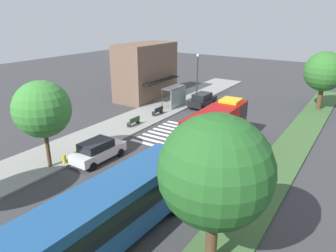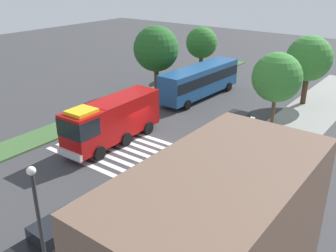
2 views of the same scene
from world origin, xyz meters
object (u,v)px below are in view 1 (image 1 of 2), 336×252
at_px(transit_bus, 110,211).
at_px(sidewalk_tree_west, 42,109).
at_px(parked_car_west, 98,150).
at_px(parked_car_mid, 203,100).
at_px(fire_hydrant, 64,159).
at_px(street_lamp, 197,74).
at_px(median_tree_center, 324,72).
at_px(bench_west_of_shelter, 134,121).
at_px(median_tree_west, 215,172).
at_px(bench_near_shelter, 158,111).
at_px(bus_stop_shelter, 176,93).
at_px(fire_truck, 218,125).

relative_size(transit_bus, sidewalk_tree_west, 1.73).
xyz_separation_m(parked_car_west, parked_car_mid, (18.22, 0.00, 0.03)).
relative_size(sidewalk_tree_west, fire_hydrant, 9.52).
distance_m(street_lamp, median_tree_center, 15.11).
bearing_deg(sidewalk_tree_west, median_tree_center, -27.94).
relative_size(street_lamp, sidewalk_tree_west, 0.92).
height_order(parked_car_mid, bench_west_of_shelter, parked_car_mid).
bearing_deg(transit_bus, median_tree_west, 109.19).
height_order(bench_near_shelter, fire_hydrant, bench_near_shelter).
relative_size(bus_stop_shelter, bench_west_of_shelter, 2.19).
height_order(bench_west_of_shelter, median_tree_center, median_tree_center).
bearing_deg(parked_car_west, bench_west_of_shelter, 19.70).
bearing_deg(fire_hydrant, bench_near_shelter, 3.84).
distance_m(parked_car_mid, transit_bus, 26.10).
relative_size(fire_truck, fire_hydrant, 13.29).
height_order(sidewalk_tree_west, median_tree_west, median_tree_west).
distance_m(transit_bus, fire_hydrant, 10.59).
relative_size(transit_bus, street_lamp, 1.88).
relative_size(parked_car_mid, transit_bus, 0.39).
relative_size(parked_car_mid, median_tree_west, 0.61).
height_order(parked_car_west, bench_near_shelter, parked_car_west).
relative_size(parked_car_mid, sidewalk_tree_west, 0.67).
height_order(parked_car_west, fire_hydrant, parked_car_west).
bearing_deg(parked_car_mid, street_lamp, 46.22).
relative_size(street_lamp, median_tree_center, 0.89).
xyz_separation_m(bus_stop_shelter, median_tree_center, (8.56, -15.16, 2.83)).
height_order(parked_car_west, median_tree_west, median_tree_west).
xyz_separation_m(transit_bus, bus_stop_shelter, (22.91, 10.31, -0.15)).
bearing_deg(transit_bus, street_lamp, -158.34).
distance_m(bus_stop_shelter, street_lamp, 4.33).
xyz_separation_m(transit_bus, sidewalk_tree_west, (3.74, 9.85, 2.67)).
xyz_separation_m(parked_car_mid, bench_west_of_shelter, (-10.44, 2.65, -0.32)).
relative_size(bench_near_shelter, median_tree_west, 0.22).
relative_size(fire_truck, street_lamp, 1.52).
bearing_deg(sidewalk_tree_west, bus_stop_shelter, 1.35).
bearing_deg(bench_near_shelter, bench_west_of_shelter, 180.00).
xyz_separation_m(parked_car_mid, transit_bus, (-24.93, -7.66, 1.13)).
relative_size(fire_truck, parked_car_mid, 2.08).
xyz_separation_m(parked_car_west, transit_bus, (-6.71, -7.66, 1.15)).
bearing_deg(bench_west_of_shelter, bus_stop_shelter, -0.02).
relative_size(bus_stop_shelter, median_tree_center, 0.51).
bearing_deg(median_tree_west, bus_stop_shelter, 35.29).
bearing_deg(transit_bus, bench_near_shelter, -149.23).
distance_m(transit_bus, bench_west_of_shelter, 17.84).
distance_m(bus_stop_shelter, bench_near_shelter, 4.20).
distance_m(transit_bus, bench_near_shelter, 21.59).
bearing_deg(parked_car_mid, sidewalk_tree_west, 175.11).
height_order(bench_west_of_shelter, fire_hydrant, bench_west_of_shelter).
xyz_separation_m(street_lamp, fire_hydrant, (-22.01, -0.10, -3.27)).
distance_m(bench_near_shelter, median_tree_center, 20.12).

